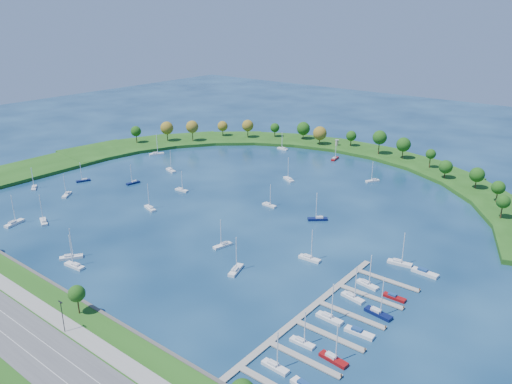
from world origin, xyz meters
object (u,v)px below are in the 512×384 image
Objects in this scene: moored_boat_3 at (236,269)px; dock_system at (328,319)px; moored_boat_1 at (171,170)px; moored_boat_15 at (269,204)px; harbor_tower at (337,143)px; moored_boat_8 at (71,256)px; moored_boat_2 at (283,148)px; docked_boat_8 at (367,284)px; moored_boat_7 at (309,258)px; moored_boat_17 at (83,180)px; docked_boat_4 at (329,317)px; docked_boat_5 at (359,332)px; moored_boat_13 at (14,223)px; moored_boat_16 at (289,179)px; moored_boat_4 at (335,158)px; docked_boat_9 at (394,297)px; moored_boat_9 at (34,187)px; moored_boat_10 at (223,245)px; moored_boat_19 at (44,221)px; moored_boat_20 at (67,194)px; docked_boat_3 at (333,358)px; moored_boat_6 at (133,182)px; moored_boat_11 at (150,208)px; moored_boat_0 at (156,154)px; moored_boat_12 at (373,180)px; moored_boat_18 at (74,265)px; docked_boat_0 at (275,366)px; docked_boat_11 at (425,272)px; moored_boat_5 at (182,189)px; docked_boat_10 at (400,262)px; docked_boat_6 at (353,297)px; moored_boat_14 at (318,218)px; docked_boat_7 at (378,312)px.

dock_system is at bearing -115.24° from moored_boat_3.
moored_boat_1 is 1.15× the size of moored_boat_15.
harbor_tower is 0.31× the size of moored_boat_8.
docked_boat_8 reaches higher than moored_boat_2.
moored_boat_7 is 145.84m from moored_boat_17.
docked_boat_4 reaches higher than docked_boat_5.
moored_boat_13 is 137.37m from moored_boat_16.
moored_boat_4 is 89.08m from moored_boat_15.
moored_boat_7 is at bearing 171.93° from docked_boat_9.
moored_boat_9 is 191.90m from docked_boat_5.
dock_system is 10.68m from docked_boat_5.
moored_boat_15 is at bearing -152.65° from moored_boat_10.
moored_boat_20 is at bearing -25.10° from moored_boat_19.
docked_boat_3 is 14.83m from docked_boat_5.
moored_boat_10 is (26.35, -133.77, -0.02)m from moored_boat_4.
moored_boat_2 is 166.40m from moored_boat_3.
moored_boat_9 reaches higher than moored_boat_6.
docked_boat_3 is at bearing 177.87° from moored_boat_11.
moored_boat_0 is 138.35m from moored_boat_12.
moored_boat_18 is (81.57, -57.70, 0.05)m from moored_boat_17.
moored_boat_15 is 114.38m from docked_boat_0.
docked_boat_11 is (1.87, 21.74, 0.14)m from docked_boat_9.
moored_boat_4 is 104.78m from moored_boat_5.
docked_boat_5 is at bearing -89.51° from docked_boat_10.
moored_boat_1 is at bearing 140.83° from moored_boat_5.
moored_boat_16 reaches higher than docked_boat_6.
moored_boat_4 is at bearing -97.34° from moored_boat_18.
moored_boat_12 is at bearing 108.90° from docked_boat_0.
moored_boat_14 is (54.45, -111.72, -3.07)m from harbor_tower.
moored_boat_18 is (7.66, -203.95, -3.07)m from harbor_tower.
dock_system is 6.86× the size of docked_boat_8.
docked_boat_5 is at bearing 161.41° from moored_boat_16.
harbor_tower is 178.35m from docked_boat_8.
docked_boat_6 is at bearing -157.92° from moored_boat_4.
moored_boat_14 is (68.44, 38.34, 0.01)m from moored_boat_11.
docked_boat_10 is at bearing 119.10° from moored_boat_14.
docked_boat_10 is (72.49, -16.12, 0.06)m from moored_boat_15.
moored_boat_8 is 0.94× the size of docked_boat_7.
moored_boat_14 is (-1.55, 58.01, -0.01)m from moored_boat_3.
docked_boat_0 is at bearing -87.18° from docked_boat_4.
docked_boat_5 is 1.17× the size of docked_boat_9.
moored_boat_1 is 163.46m from docked_boat_4.
docked_boat_4 reaches higher than harbor_tower.
moored_boat_9 is at bearing -170.66° from docked_boat_7.
moored_boat_6 is at bearing -30.40° from moored_boat_14.
docked_boat_4 is at bearing -8.36° from moored_boat_1.
moored_boat_17 is at bearing 87.66° from moored_boat_8.
harbor_tower is 200.96m from moored_boat_8.
moored_boat_3 reaches higher than moored_boat_11.
moored_boat_2 is at bearing -14.19° from moored_boat_0.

